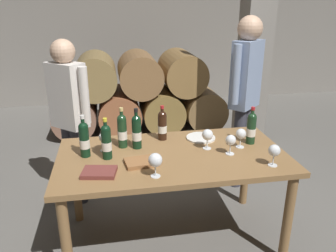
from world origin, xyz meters
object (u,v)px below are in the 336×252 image
at_px(dining_table, 173,165).
at_px(wine_bottle_0, 106,141).
at_px(wine_bottle_4, 137,131).
at_px(wine_glass_0, 207,135).
at_px(wine_bottle_3, 84,139).
at_px(wine_glass_2, 104,138).
at_px(wine_bottle_5, 162,125).
at_px(taster_seated_left, 69,110).
at_px(wine_bottle_2, 251,128).
at_px(wine_bottle_1, 122,130).
at_px(serving_plate, 201,138).
at_px(leather_ledger, 141,162).
at_px(sommelier_presenting, 245,88).
at_px(wine_glass_4, 274,151).
at_px(wine_glass_5, 231,141).
at_px(tasting_notebook, 99,172).
at_px(wine_glass_3, 155,161).
at_px(wine_glass_1, 241,134).

distance_m(dining_table, wine_bottle_0, 0.53).
distance_m(wine_bottle_4, wine_glass_0, 0.54).
distance_m(wine_bottle_3, wine_glass_2, 0.16).
bearing_deg(wine_bottle_5, taster_seated_left, 151.27).
height_order(wine_bottle_2, wine_glass_2, wine_bottle_2).
bearing_deg(wine_bottle_2, wine_bottle_1, 174.10).
bearing_deg(wine_bottle_4, wine_bottle_5, 31.56).
bearing_deg(serving_plate, wine_bottle_3, -169.16).
height_order(wine_bottle_1, leather_ledger, wine_bottle_1).
bearing_deg(wine_bottle_5, serving_plate, -7.63).
bearing_deg(wine_bottle_1, wine_bottle_0, -123.47).
bearing_deg(sommelier_presenting, wine_glass_4, -101.11).
bearing_deg(wine_glass_5, wine_bottle_3, 171.85).
distance_m(wine_bottle_5, sommelier_presenting, 1.01).
distance_m(tasting_notebook, sommelier_presenting, 1.72).
relative_size(wine_bottle_1, wine_glass_3, 1.94).
xyz_separation_m(wine_bottle_1, taster_seated_left, (-0.44, 0.52, 0.03)).
relative_size(wine_glass_1, leather_ledger, 0.70).
distance_m(dining_table, wine_glass_5, 0.47).
xyz_separation_m(serving_plate, taster_seated_left, (-1.09, 0.47, 0.16)).
bearing_deg(tasting_notebook, dining_table, 32.95).
bearing_deg(wine_bottle_3, taster_seated_left, 104.42).
bearing_deg(taster_seated_left, wine_bottle_5, -28.73).
xyz_separation_m(wine_bottle_2, leather_ledger, (-0.90, -0.22, -0.12)).
bearing_deg(wine_glass_2, wine_bottle_3, -151.85).
distance_m(wine_bottle_4, wine_glass_5, 0.71).
relative_size(wine_bottle_1, wine_glass_1, 2.08).
xyz_separation_m(wine_bottle_4, wine_glass_4, (0.90, -0.47, -0.03)).
bearing_deg(wine_glass_3, sommelier_presenting, 46.00).
height_order(dining_table, wine_glass_3, wine_glass_3).
relative_size(wine_bottle_4, leather_ledger, 1.45).
xyz_separation_m(wine_glass_0, leather_ledger, (-0.53, -0.17, -0.10)).
distance_m(wine_bottle_4, wine_glass_4, 1.01).
xyz_separation_m(wine_bottle_1, serving_plate, (0.64, 0.06, -0.13)).
bearing_deg(serving_plate, sommelier_presenting, 41.03).
xyz_separation_m(wine_bottle_2, wine_bottle_4, (-0.90, 0.07, 0.01)).
distance_m(wine_glass_4, tasting_notebook, 1.19).
relative_size(wine_bottle_0, wine_bottle_4, 0.96).
height_order(dining_table, sommelier_presenting, sommelier_presenting).
bearing_deg(wine_glass_2, sommelier_presenting, 23.84).
height_order(wine_glass_0, serving_plate, wine_glass_0).
height_order(wine_glass_0, taster_seated_left, taster_seated_left).
bearing_deg(taster_seated_left, dining_table, -41.91).
relative_size(wine_glass_3, serving_plate, 0.69).
xyz_separation_m(wine_bottle_3, wine_glass_2, (0.14, 0.07, -0.03)).
xyz_separation_m(wine_bottle_1, wine_bottle_5, (0.33, 0.10, -0.01)).
bearing_deg(wine_bottle_5, wine_glass_1, -25.02).
bearing_deg(wine_bottle_5, leather_ledger, -117.62).
height_order(dining_table, wine_glass_5, wine_glass_5).
xyz_separation_m(wine_bottle_5, wine_glass_1, (0.57, -0.27, -0.02)).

